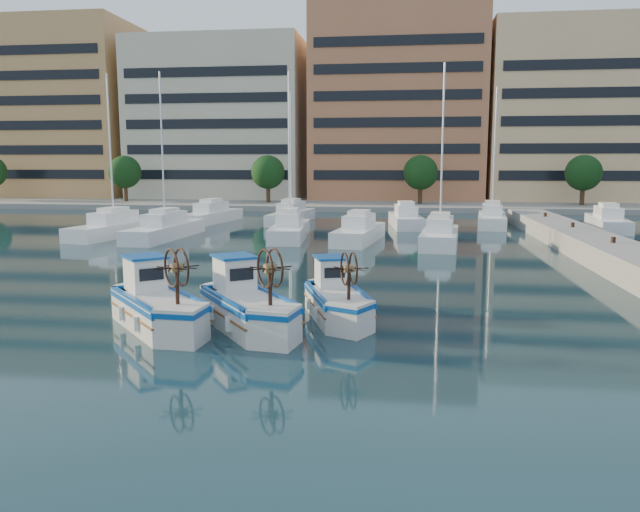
# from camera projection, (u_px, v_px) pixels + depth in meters

# --- Properties ---
(ground) EXTENTS (300.00, 300.00, 0.00)m
(ground) POSITION_uv_depth(u_px,v_px,m) (336.00, 325.00, 20.64)
(ground) COLOR #1A3944
(ground) RESTS_ON ground
(waterfront) EXTENTS (180.00, 40.00, 25.60)m
(waterfront) POSITION_uv_depth(u_px,v_px,m) (460.00, 118.00, 81.52)
(waterfront) COLOR gray
(waterfront) RESTS_ON ground
(yacht_marina) EXTENTS (40.49, 22.82, 11.50)m
(yacht_marina) POSITION_uv_depth(u_px,v_px,m) (335.00, 225.00, 48.31)
(yacht_marina) COLOR white
(yacht_marina) RESTS_ON ground
(fishing_boat_a) EXTENTS (4.25, 4.51, 2.85)m
(fishing_boat_a) POSITION_uv_depth(u_px,v_px,m) (157.00, 304.00, 20.23)
(fishing_boat_a) COLOR silver
(fishing_boat_a) RESTS_ON ground
(fishing_boat_b) EXTENTS (4.05, 4.64, 2.86)m
(fishing_boat_b) POSITION_uv_depth(u_px,v_px,m) (247.00, 304.00, 20.18)
(fishing_boat_b) COLOR silver
(fishing_boat_b) RESTS_ON ground
(fishing_boat_c) EXTENTS (2.83, 4.25, 2.57)m
(fishing_boat_c) POSITION_uv_depth(u_px,v_px,m) (337.00, 298.00, 21.44)
(fishing_boat_c) COLOR silver
(fishing_boat_c) RESTS_ON ground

